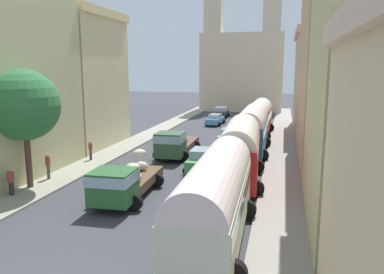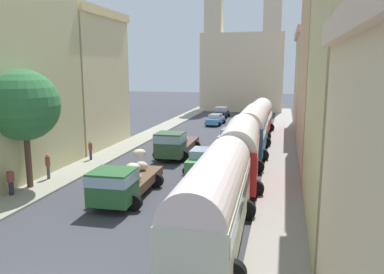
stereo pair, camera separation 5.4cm
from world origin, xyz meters
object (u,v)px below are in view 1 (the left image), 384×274
(parked_bus_0, at_px, (215,196))
(pedestrian_4, at_px, (48,165))
(parked_bus_3, at_px, (258,117))
(car_2, at_px, (203,160))
(cargo_truck_0, at_px, (123,181))
(pedestrian_2, at_px, (10,181))
(car_1, at_px, (221,113))
(parked_bus_1, at_px, (240,149))
(cargo_truck_1, at_px, (175,143))
(pedestrian_0, at_px, (90,149))
(car_3, at_px, (230,136))
(pedestrian_1, at_px, (11,181))
(parked_bus_2, at_px, (252,128))
(car_0, at_px, (215,119))

(parked_bus_0, xyz_separation_m, pedestrian_4, (-12.42, 6.55, -1.08))
(parked_bus_3, relative_size, car_2, 2.46)
(cargo_truck_0, xyz_separation_m, pedestrian_2, (-6.60, -0.98, -0.19))
(parked_bus_0, height_order, car_1, parked_bus_0)
(parked_bus_3, relative_size, pedestrian_4, 5.16)
(parked_bus_1, height_order, car_2, parked_bus_1)
(parked_bus_1, relative_size, cargo_truck_1, 1.14)
(pedestrian_4, bearing_deg, cargo_truck_1, 52.55)
(pedestrian_0, distance_m, pedestrian_2, 8.93)
(car_3, bearing_deg, pedestrian_1, -118.83)
(cargo_truck_0, relative_size, car_3, 1.66)
(parked_bus_3, xyz_separation_m, car_2, (-2.92, -15.78, -1.31))
(parked_bus_3, distance_m, pedestrian_4, 23.95)
(parked_bus_0, bearing_deg, car_3, 96.38)
(parked_bus_1, bearing_deg, pedestrian_2, -154.83)
(parked_bus_1, distance_m, parked_bus_2, 9.00)
(cargo_truck_1, height_order, car_0, cargo_truck_1)
(parked_bus_2, distance_m, pedestrian_1, 19.43)
(parked_bus_0, xyz_separation_m, car_2, (-2.92, 11.22, -1.33))
(car_2, distance_m, car_3, 10.69)
(cargo_truck_0, distance_m, cargo_truck_1, 10.78)
(car_1, bearing_deg, car_3, -78.08)
(car_0, relative_size, pedestrian_1, 2.62)
(parked_bus_0, xyz_separation_m, pedestrian_0, (-12.28, 12.03, -1.17))
(car_1, height_order, pedestrian_1, pedestrian_1)
(parked_bus_1, xyz_separation_m, pedestrian_1, (-12.67, -5.67, -1.34))
(parked_bus_0, bearing_deg, parked_bus_1, 90.00)
(cargo_truck_1, bearing_deg, parked_bus_1, -44.14)
(parked_bus_2, bearing_deg, car_0, 110.81)
(car_1, xyz_separation_m, pedestrian_2, (-6.11, -37.69, 0.18))
(car_3, height_order, pedestrian_1, pedestrian_1)
(parked_bus_0, distance_m, parked_bus_1, 9.00)
(parked_bus_2, distance_m, pedestrian_2, 19.52)
(cargo_truck_1, relative_size, pedestrian_0, 4.24)
(parked_bus_1, bearing_deg, car_3, 100.74)
(car_2, xyz_separation_m, pedestrian_2, (-9.63, -8.12, 0.16))
(car_2, bearing_deg, pedestrian_2, -139.86)
(car_1, xyz_separation_m, pedestrian_1, (-6.24, -37.47, 0.14))
(cargo_truck_0, bearing_deg, parked_bus_2, 66.85)
(parked_bus_0, relative_size, car_1, 2.61)
(parked_bus_2, height_order, car_0, parked_bus_2)
(parked_bus_3, bearing_deg, parked_bus_1, -90.00)
(car_0, distance_m, pedestrian_4, 28.00)
(parked_bus_3, height_order, pedestrian_0, parked_bus_3)
(parked_bus_0, distance_m, parked_bus_2, 18.00)
(parked_bus_0, xyz_separation_m, parked_bus_3, (0.00, 27.00, -0.02))
(car_1, bearing_deg, parked_bus_3, -64.99)
(parked_bus_1, relative_size, pedestrian_2, 4.70)
(pedestrian_1, bearing_deg, car_3, 61.17)
(car_3, xyz_separation_m, pedestrian_1, (-10.22, -18.57, 0.19))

